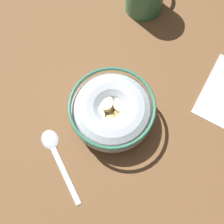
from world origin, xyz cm
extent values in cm
cube|color=brown|center=(0.00, 0.00, -1.00)|extent=(92.05, 92.05, 2.00)
cylinder|color=#B2BCC6|center=(0.00, 0.00, 0.30)|extent=(8.32, 8.32, 0.60)
torus|color=#B2BCC6|center=(0.00, 0.00, 3.13)|extent=(15.13, 15.13, 6.26)
torus|color=#337259|center=(0.00, 0.00, 5.96)|extent=(15.28, 15.28, 0.60)
cylinder|color=white|center=(0.00, 0.00, 3.28)|extent=(11.37, 11.37, 0.40)
cube|color=#B78947|center=(3.69, -1.74, 3.83)|extent=(1.74, 1.77, 0.84)
cube|color=tan|center=(-1.73, -0.83, 3.96)|extent=(2.45, 2.47, 1.00)
cube|color=tan|center=(-0.13, 4.41, 3.83)|extent=(2.43, 2.40, 0.97)
cube|color=#AD7F42|center=(0.02, -1.62, 3.93)|extent=(2.46, 2.45, 0.88)
cube|color=#B78947|center=(2.78, -3.72, 3.80)|extent=(1.74, 1.82, 0.98)
cube|color=#AD7F42|center=(2.50, 2.11, 4.05)|extent=(2.21, 2.25, 0.94)
cube|color=#B78947|center=(-2.94, 0.33, 3.81)|extent=(2.44, 2.44, 0.84)
cube|color=#AD7F42|center=(4.26, 0.23, 3.80)|extent=(1.81, 1.82, 0.81)
cube|color=tan|center=(-2.24, -2.76, 4.00)|extent=(1.85, 1.87, 0.82)
cube|color=tan|center=(1.01, -4.33, 3.82)|extent=(1.93, 1.95, 0.83)
cube|color=#AD7F42|center=(-4.22, -1.04, 3.90)|extent=(2.14, 2.17, 0.88)
cube|color=#B78947|center=(-3.53, 1.93, 3.92)|extent=(1.80, 1.83, 0.86)
cube|color=#AD7F42|center=(-0.27, 0.78, 3.90)|extent=(1.99, 2.00, 0.80)
cylinder|color=beige|center=(1.64, -0.96, 4.81)|extent=(3.86, 3.94, 1.39)
cylinder|color=beige|center=(-2.83, 1.33, 5.04)|extent=(3.62, 3.64, 1.14)
cylinder|color=beige|center=(-0.28, 1.62, 4.82)|extent=(4.05, 4.07, 1.35)
cylinder|color=beige|center=(3.38, 2.41, 5.03)|extent=(3.37, 3.40, 1.37)
cylinder|color=beige|center=(-0.54, -3.08, 5.07)|extent=(4.20, 4.20, 1.00)
cylinder|color=beige|center=(-2.87, -1.46, 4.93)|extent=(3.52, 3.57, 1.27)
cylinder|color=beige|center=(0.94, 3.74, 4.78)|extent=(3.13, 3.17, 1.47)
ellipsoid|color=#B7B7BC|center=(-10.55, 6.54, 0.40)|extent=(4.58, 4.97, 0.80)
cube|color=#B7B7BC|center=(-13.74, -0.37, 0.18)|extent=(5.62, 10.61, 0.36)
camera|label=1|loc=(-12.92, -9.82, 47.88)|focal=42.02mm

